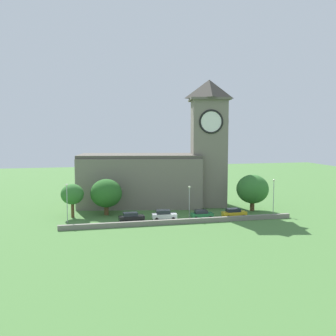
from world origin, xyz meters
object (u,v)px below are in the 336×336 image
at_px(car_silver, 164,215).
at_px(streetlamp_west_mid, 189,196).
at_px(car_green, 202,214).
at_px(streetlamp_west_end, 67,197).
at_px(car_black, 131,217).
at_px(streetlamp_central, 274,190).
at_px(tree_riverside_west, 106,193).
at_px(tree_riverside_east, 253,189).
at_px(tree_by_tower, 72,194).
at_px(car_yellow, 234,213).
at_px(church, 162,168).

height_order(car_silver, streetlamp_west_mid, streetlamp_west_mid).
relative_size(car_green, streetlamp_west_end, 0.59).
height_order(car_black, streetlamp_central, streetlamp_central).
distance_m(tree_riverside_west, tree_riverside_east, 30.52).
bearing_deg(tree_by_tower, car_silver, -20.36).
xyz_separation_m(car_silver, car_yellow, (13.71, -1.05, -0.04)).
relative_size(car_silver, streetlamp_west_mid, 0.75).
bearing_deg(church, tree_by_tower, -157.45).
bearing_deg(streetlamp_west_mid, streetlamp_west_end, 177.43).
xyz_separation_m(streetlamp_central, tree_riverside_west, (-33.68, 5.56, -0.26)).
xyz_separation_m(car_green, streetlamp_central, (15.98, 1.70, 3.83)).
bearing_deg(streetlamp_west_end, streetlamp_west_mid, -2.57).
xyz_separation_m(streetlamp_west_mid, tree_riverside_east, (14.86, 3.53, 0.35)).
bearing_deg(tree_riverside_west, streetlamp_central, -9.37).
distance_m(church, streetlamp_central, 24.66).
height_order(car_black, tree_by_tower, tree_by_tower).
height_order(streetlamp_west_mid, streetlamp_central, streetlamp_central).
distance_m(church, car_black, 18.77).
bearing_deg(car_black, tree_riverside_west, 119.34).
distance_m(tree_by_tower, tree_riverside_east, 37.04).
height_order(car_yellow, streetlamp_west_end, streetlamp_west_end).
height_order(car_green, tree_riverside_east, tree_riverside_east).
bearing_deg(streetlamp_central, tree_riverside_west, 170.63).
bearing_deg(tree_riverside_west, streetlamp_west_mid, -21.24).
bearing_deg(streetlamp_central, car_yellow, -165.39).
xyz_separation_m(streetlamp_west_end, tree_by_tower, (0.91, 4.25, -0.26)).
relative_size(tree_riverside_west, tree_riverside_east, 0.95).
distance_m(car_black, streetlamp_west_mid, 12.03).
relative_size(car_green, tree_riverside_east, 0.56).
relative_size(car_yellow, tree_riverside_east, 0.62).
bearing_deg(streetlamp_west_end, streetlamp_central, -0.76).
relative_size(car_silver, tree_by_tower, 0.72).
bearing_deg(streetlamp_west_mid, streetlamp_central, 1.53).
distance_m(car_silver, streetlamp_central, 23.72).
xyz_separation_m(car_silver, streetlamp_central, (23.38, 1.47, 3.68)).
bearing_deg(car_black, church, 58.28).
xyz_separation_m(car_silver, car_green, (7.40, -0.23, -0.14)).
bearing_deg(car_silver, tree_riverside_east, 12.65).
relative_size(car_silver, streetlamp_central, 0.68).
distance_m(car_black, tree_riverside_east, 27.03).
distance_m(car_silver, tree_by_tower, 18.36).
relative_size(streetlamp_central, tree_by_tower, 1.06).
distance_m(car_silver, car_green, 7.41).
bearing_deg(streetlamp_west_mid, tree_by_tower, 166.58).
distance_m(car_silver, streetlamp_west_end, 18.31).
height_order(car_black, car_green, car_black).
distance_m(tree_by_tower, tree_riverside_west, 6.63).
relative_size(church, car_black, 7.25).
distance_m(car_yellow, streetlamp_west_mid, 9.31).
bearing_deg(streetlamp_central, tree_riverside_east, 137.07).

